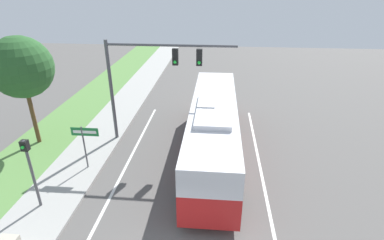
{
  "coord_description": "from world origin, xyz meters",
  "views": [
    {
      "loc": [
        1.16,
        -6.01,
        9.11
      ],
      "look_at": [
        -0.25,
        9.73,
        1.71
      ],
      "focal_mm": 28.0,
      "sensor_mm": 36.0,
      "label": 1
    }
  ],
  "objects_px": {
    "bus": "(213,126)",
    "pedestrian_signal": "(30,164)",
    "street_sign": "(85,139)",
    "signal_gantry": "(148,71)"
  },
  "relations": [
    {
      "from": "bus",
      "to": "pedestrian_signal",
      "type": "height_order",
      "value": "pedestrian_signal"
    },
    {
      "from": "pedestrian_signal",
      "to": "street_sign",
      "type": "distance_m",
      "value": 3.25
    },
    {
      "from": "signal_gantry",
      "to": "bus",
      "type": "bearing_deg",
      "value": -20.87
    },
    {
      "from": "bus",
      "to": "street_sign",
      "type": "relative_size",
      "value": 4.91
    },
    {
      "from": "street_sign",
      "to": "signal_gantry",
      "type": "bearing_deg",
      "value": 51.4
    },
    {
      "from": "signal_gantry",
      "to": "street_sign",
      "type": "relative_size",
      "value": 2.93
    },
    {
      "from": "bus",
      "to": "pedestrian_signal",
      "type": "distance_m",
      "value": 8.96
    },
    {
      "from": "signal_gantry",
      "to": "street_sign",
      "type": "bearing_deg",
      "value": -128.6
    },
    {
      "from": "street_sign",
      "to": "bus",
      "type": "bearing_deg",
      "value": 16.74
    },
    {
      "from": "bus",
      "to": "street_sign",
      "type": "height_order",
      "value": "bus"
    }
  ]
}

